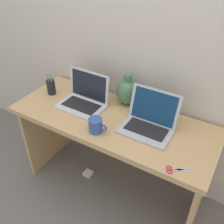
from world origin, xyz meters
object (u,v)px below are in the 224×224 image
at_px(green_vase, 128,91).
at_px(power_brick, 88,173).
at_px(laptop_left, 85,96).
at_px(coffee_mug, 96,125).
at_px(scissors, 175,170).
at_px(laptop_right, 150,119).
at_px(pen_cup, 51,87).

xyz_separation_m(green_vase, power_brick, (-0.25, -0.22, -0.80)).
bearing_deg(laptop_left, power_brick, -77.59).
xyz_separation_m(coffee_mug, scissors, (0.54, -0.05, -0.04)).
xyz_separation_m(green_vase, scissors, (0.53, -0.45, -0.09)).
distance_m(laptop_left, laptop_right, 0.51).
height_order(laptop_left, green_vase, laptop_left).
bearing_deg(coffee_mug, green_vase, 87.71).
bearing_deg(laptop_right, pen_cup, -179.22).
height_order(green_vase, scissors, green_vase).
bearing_deg(laptop_right, power_brick, -175.07).
bearing_deg(scissors, coffee_mug, 174.21).
xyz_separation_m(laptop_right, scissors, (0.27, -0.27, -0.06)).
relative_size(laptop_left, green_vase, 1.44).
height_order(laptop_right, pen_cup, laptop_right).
relative_size(coffee_mug, pen_cup, 0.72).
distance_m(laptop_left, green_vase, 0.31).
bearing_deg(scissors, green_vase, 139.61).
height_order(laptop_right, green_vase, laptop_right).
bearing_deg(green_vase, laptop_right, -34.41).
relative_size(laptop_right, power_brick, 4.69).
relative_size(laptop_left, pen_cup, 1.88).
distance_m(coffee_mug, power_brick, 0.81).
relative_size(coffee_mug, scissors, 0.90).
relative_size(laptop_right, coffee_mug, 2.57).
distance_m(green_vase, scissors, 0.70).
bearing_deg(pen_cup, coffee_mug, -20.43).
bearing_deg(laptop_left, coffee_mug, -42.51).
distance_m(laptop_right, pen_cup, 0.82).
relative_size(laptop_right, green_vase, 1.41).
height_order(pen_cup, power_brick, pen_cup).
bearing_deg(coffee_mug, power_brick, 143.23).
height_order(coffee_mug, power_brick, coffee_mug).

